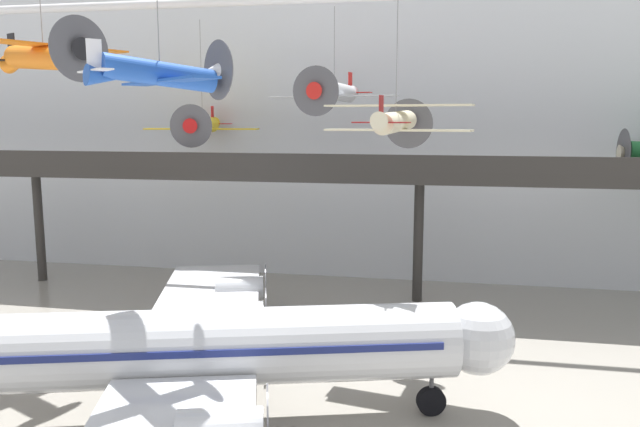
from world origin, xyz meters
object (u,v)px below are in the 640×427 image
airliner_silver_main (166,350)px  suspended_plane_blue_trainer (160,74)px  suspended_plane_silver_racer (334,91)px  suspended_plane_yellow_lowwing (203,125)px  suspended_plane_orange_highwing (44,56)px  suspended_plane_cream_biplane (396,121)px

airliner_silver_main → suspended_plane_blue_trainer: (-0.02, 0.53, 11.44)m
suspended_plane_blue_trainer → suspended_plane_silver_racer: 19.45m
airliner_silver_main → suspended_plane_yellow_lowwing: (-7.03, 22.58, 9.17)m
suspended_plane_orange_highwing → suspended_plane_blue_trainer: size_ratio=1.35×
airliner_silver_main → suspended_plane_yellow_lowwing: size_ratio=3.68×
suspended_plane_orange_highwing → suspended_plane_yellow_lowwing: bearing=104.7°
airliner_silver_main → suspended_plane_orange_highwing: 18.14m
suspended_plane_orange_highwing → suspended_plane_blue_trainer: bearing=-9.0°
suspended_plane_orange_highwing → suspended_plane_yellow_lowwing: (3.07, 14.93, -3.81)m
suspended_plane_blue_trainer → suspended_plane_yellow_lowwing: size_ratio=0.70×
airliner_silver_main → suspended_plane_blue_trainer: size_ratio=5.23×
suspended_plane_blue_trainer → suspended_plane_silver_racer: same height
suspended_plane_yellow_lowwing → suspended_plane_silver_racer: 11.47m
suspended_plane_orange_highwing → suspended_plane_cream_biplane: suspended_plane_orange_highwing is taller
airliner_silver_main → suspended_plane_cream_biplane: 15.61m
suspended_plane_cream_biplane → airliner_silver_main: bearing=144.2°
suspended_plane_orange_highwing → suspended_plane_silver_racer: bearing=67.0°
suspended_plane_silver_racer → suspended_plane_cream_biplane: 12.26m
suspended_plane_yellow_lowwing → airliner_silver_main: bearing=10.5°
suspended_plane_cream_biplane → suspended_plane_yellow_lowwing: bearing=58.8°
airliner_silver_main → suspended_plane_silver_racer: size_ratio=3.85×
suspended_plane_orange_highwing → suspended_plane_blue_trainer: same height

